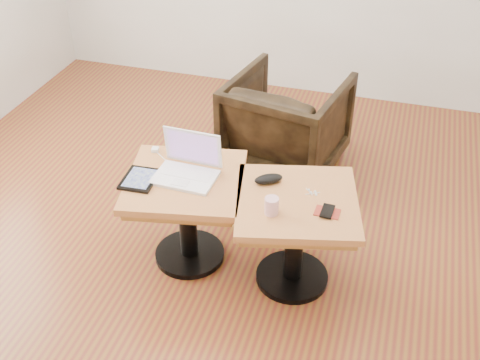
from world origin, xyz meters
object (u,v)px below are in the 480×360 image
(striped_cup, at_px, (272,206))
(armchair, at_px, (286,124))
(side_table_right, at_px, (296,221))
(side_table_left, at_px, (186,199))
(laptop, at_px, (188,167))

(striped_cup, xyz_separation_m, armchair, (-0.20, 1.25, -0.27))
(side_table_right, bearing_deg, side_table_left, 165.20)
(laptop, relative_size, armchair, 0.45)
(laptop, bearing_deg, side_table_right, -2.13)
(laptop, xyz_separation_m, striped_cup, (0.51, -0.19, -0.00))
(side_table_right, bearing_deg, striped_cup, -137.58)
(laptop, height_order, armchair, laptop)
(side_table_left, distance_m, armchair, 1.14)
(side_table_left, xyz_separation_m, side_table_right, (0.61, -0.01, 0.00))
(side_table_left, bearing_deg, side_table_right, -12.20)
(laptop, bearing_deg, striped_cup, -18.55)
(laptop, bearing_deg, side_table_left, -95.69)
(side_table_right, distance_m, laptop, 0.64)
(side_table_left, height_order, side_table_right, same)
(side_table_left, bearing_deg, striped_cup, -28.26)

